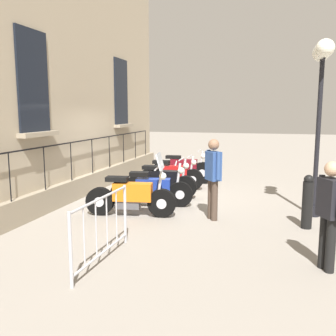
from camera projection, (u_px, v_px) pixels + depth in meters
ground_plane at (153, 196)px, 10.36m from camera, size 60.00×60.00×0.00m
building_facade at (76, 71)px, 10.43m from camera, size 0.82×11.16×7.02m
motorcycle_orange at (132, 196)px, 8.32m from camera, size 2.05×0.65×1.43m
motorcycle_blue at (152, 189)px, 9.17m from camera, size 2.02×0.72×1.10m
motorcycle_black at (162, 182)px, 10.16m from camera, size 1.95×0.63×1.09m
motorcycle_red at (172, 175)px, 11.25m from camera, size 1.95×0.63×1.03m
motorcycle_maroon at (183, 169)px, 12.21m from camera, size 2.03×0.54×1.09m
lamppost at (321, 81)px, 7.95m from camera, size 0.37×1.07×3.78m
crowd_barrier at (102, 227)px, 5.76m from camera, size 0.09×1.86×1.05m
bollard at (307, 202)px, 7.44m from camera, size 0.21×0.21×1.09m
pedestrian_standing at (213, 174)px, 7.97m from camera, size 0.39×0.44×1.75m
pedestrian_walking at (329, 210)px, 5.41m from camera, size 0.36×0.48×1.63m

